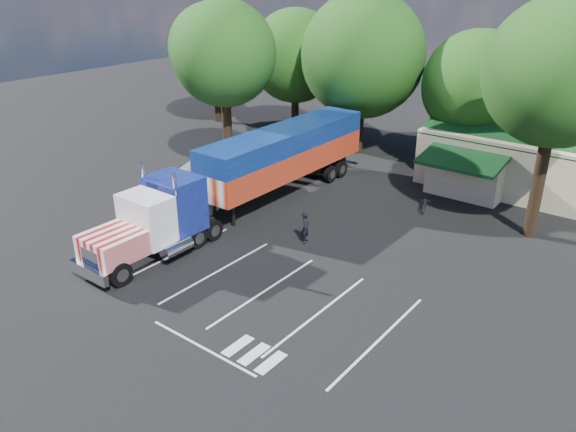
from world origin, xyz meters
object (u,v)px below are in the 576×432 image
Objects in this scene: semi_truck at (256,168)px; tour_bus at (207,182)px; bicycle at (425,204)px; woman at (306,227)px; silver_sedan at (461,175)px.

tour_bus is (-3.00, -1.48, -1.28)m from semi_truck.
bicycle is at bearing 34.64° from semi_truck.
bicycle is 0.17× the size of tour_bus.
woman is 0.18× the size of tour_bus.
semi_truck is 4.86× the size of silver_sedan.
bicycle is 6.01m from silver_sedan.
woman is at bearing -27.08° from tour_bus.
tour_bus is at bearing 135.98° from silver_sedan.
woman is at bearing -21.13° from semi_truck.
bicycle is at bearing 10.17° from tour_bus.
silver_sedan is (12.00, 13.72, -0.70)m from tour_bus.
semi_truck is 15.33m from silver_sedan.
tour_bus is 18.24m from silver_sedan.
tour_bus is (-8.60, 0.69, 0.55)m from woman.
silver_sedan is at bearing 69.85° from bicycle.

